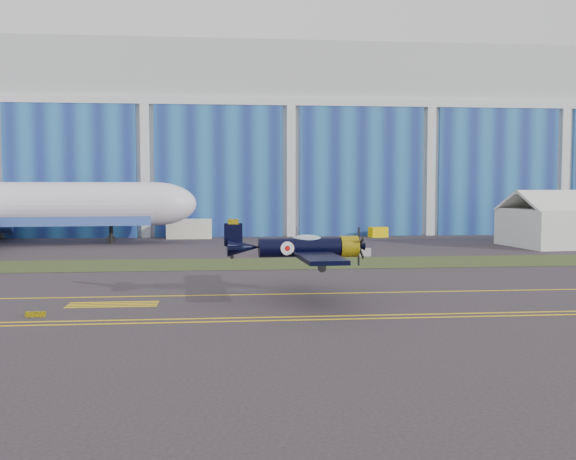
{
  "coord_description": "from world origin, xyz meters",
  "views": [
    {
      "loc": [
        -10.71,
        -53.79,
        8.1
      ],
      "look_at": [
        -5.15,
        2.09,
        4.24
      ],
      "focal_mm": 42.0,
      "sensor_mm": 36.0,
      "label": 1
    }
  ],
  "objects": [
    {
      "name": "edge_line_near",
      "position": [
        0.0,
        -14.5,
        0.01
      ],
      "size": [
        80.0,
        0.2,
        0.02
      ],
      "primitive_type": "cube",
      "color": "yellow",
      "rests_on": "ground"
    },
    {
      "name": "tug",
      "position": [
        13.03,
        46.3,
        0.77
      ],
      "size": [
        2.93,
        2.19,
        1.53
      ],
      "primitive_type": "cube",
      "rotation": [
        0.0,
        0.0,
        0.22
      ],
      "color": "#FFD000",
      "rests_on": "ground"
    },
    {
      "name": "grass_median",
      "position": [
        0.0,
        14.0,
        0.02
      ],
      "size": [
        260.0,
        10.0,
        0.02
      ],
      "primitive_type": "cube",
      "color": "#475128",
      "rests_on": "ground"
    },
    {
      "name": "tent",
      "position": [
        34.48,
        29.32,
        3.67
      ],
      "size": [
        16.95,
        13.22,
        7.33
      ],
      "rotation": [
        0.0,
        0.0,
        0.11
      ],
      "color": "silver",
      "rests_on": "ground"
    },
    {
      "name": "ground",
      "position": [
        0.0,
        0.0,
        0.0
      ],
      "size": [
        260.0,
        260.0,
        0.0
      ],
      "primitive_type": "plane",
      "color": "#352D32",
      "rests_on": "ground"
    },
    {
      "name": "taxiway_centreline",
      "position": [
        0.0,
        -5.0,
        0.01
      ],
      "size": [
        200.0,
        0.2,
        0.02
      ],
      "primitive_type": "cube",
      "color": "yellow",
      "rests_on": "ground"
    },
    {
      "name": "hangar",
      "position": [
        0.0,
        71.79,
        14.96
      ],
      "size": [
        220.0,
        45.7,
        30.0
      ],
      "color": "silver",
      "rests_on": "ground"
    },
    {
      "name": "edge_line_far",
      "position": [
        0.0,
        -13.5,
        0.01
      ],
      "size": [
        80.0,
        0.2,
        0.02
      ],
      "primitive_type": "cube",
      "color": "yellow",
      "rests_on": "ground"
    },
    {
      "name": "warbird",
      "position": [
        -5.15,
        -6.91,
        3.64
      ],
      "size": [
        11.95,
        14.13,
        4.01
      ],
      "rotation": [
        0.0,
        0.0,
        0.06
      ],
      "color": "black",
      "rests_on": "ground"
    },
    {
      "name": "shipping_container",
      "position": [
        -15.44,
        46.71,
        1.44
      ],
      "size": [
        6.64,
        2.68,
        2.87
      ],
      "primitive_type": "cube",
      "rotation": [
        0.0,
        0.0,
        0.01
      ],
      "color": "white",
      "rests_on": "ground"
    },
    {
      "name": "hold_short_ladder",
      "position": [
        -18.0,
        -8.1,
        0.01
      ],
      "size": [
        6.0,
        2.4,
        0.02
      ],
      "primitive_type": null,
      "color": "yellow",
      "rests_on": "ground"
    },
    {
      "name": "barrier_a",
      "position": [
        -4.73,
        20.8,
        0.45
      ],
      "size": [
        2.06,
        0.85,
        0.9
      ],
      "primitive_type": "cube",
      "rotation": [
        0.0,
        0.0,
        -0.13
      ],
      "color": "gray",
      "rests_on": "ground"
    },
    {
      "name": "guard_board_left",
      "position": [
        -22.0,
        -12.0,
        0.17
      ],
      "size": [
        1.2,
        0.15,
        0.35
      ],
      "primitive_type": "cube",
      "color": "yellow",
      "rests_on": "ground"
    },
    {
      "name": "barrier_b",
      "position": [
        4.93,
        19.92,
        0.45
      ],
      "size": [
        2.07,
        0.9,
        0.9
      ],
      "primitive_type": "cube",
      "rotation": [
        0.0,
        0.0,
        0.16
      ],
      "color": "#989196",
      "rests_on": "ground"
    }
  ]
}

